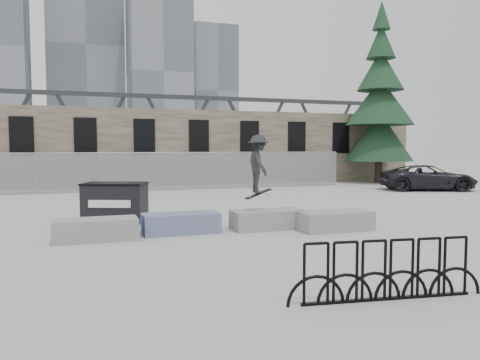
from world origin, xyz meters
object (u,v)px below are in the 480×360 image
at_px(planter_center_left, 181,222).
at_px(spruce_tree, 380,106).
at_px(planter_center_right, 268,219).
at_px(bike_rack, 388,271).
at_px(planter_offset, 335,220).
at_px(skateboarder, 258,164).
at_px(planter_far_left, 96,229).
at_px(suv, 428,178).
at_px(dumpster, 115,202).

height_order(planter_center_left, spruce_tree, spruce_tree).
xyz_separation_m(planter_center_right, bike_rack, (-0.61, -6.25, 0.15)).
xyz_separation_m(planter_offset, skateboarder, (-1.88, 1.00, 1.52)).
height_order(planter_center_right, bike_rack, bike_rack).
bearing_deg(skateboarder, planter_far_left, 96.70).
relative_size(planter_center_right, skateboarder, 1.12).
relative_size(planter_offset, skateboarder, 1.12).
xyz_separation_m(bike_rack, suv, (13.16, 14.45, 0.23)).
bearing_deg(skateboarder, bike_rack, 179.27).
distance_m(planter_center_left, dumpster, 2.89).
bearing_deg(planter_center_right, dumpster, 146.83).
relative_size(planter_center_left, skateboarder, 1.12).
bearing_deg(dumpster, planter_far_left, -82.07).
bearing_deg(dumpster, planter_center_left, -36.69).
distance_m(planter_offset, spruce_tree, 19.11).
height_order(planter_offset, spruce_tree, spruce_tree).
height_order(bike_rack, suv, suv).
bearing_deg(planter_center_right, skateboarder, 143.00).
bearing_deg(planter_far_left, planter_center_left, 7.37).
xyz_separation_m(planter_far_left, planter_center_right, (4.59, 0.13, 0.00)).
xyz_separation_m(planter_center_left, planter_center_right, (2.43, -0.15, 0.00)).
bearing_deg(planter_center_left, bike_rack, -74.17).
bearing_deg(planter_center_right, planter_center_left, 176.54).
xyz_separation_m(planter_center_left, spruce_tree, (15.69, 13.49, 4.60)).
bearing_deg(suv, planter_far_left, 136.39).
bearing_deg(suv, planter_center_right, 143.63).
xyz_separation_m(planter_center_left, dumpster, (-1.52, 2.43, 0.32)).
bearing_deg(dumpster, bike_rack, -47.99).
relative_size(planter_far_left, planter_offset, 1.00).
relative_size(planter_center_right, planter_offset, 1.00).
xyz_separation_m(planter_far_left, dumpster, (0.65, 2.71, 0.32)).
bearing_deg(planter_far_left, spruce_tree, 37.64).
relative_size(planter_far_left, dumpster, 0.95).
height_order(planter_offset, skateboarder, skateboarder).
relative_size(bike_rack, suv, 0.65).
xyz_separation_m(planter_center_right, suv, (12.55, 8.21, 0.39)).
xyz_separation_m(bike_rack, skateboarder, (0.40, 6.41, 1.37)).
bearing_deg(planter_far_left, dumpster, 76.60).
relative_size(planter_center_left, spruce_tree, 0.17).
bearing_deg(planter_offset, suv, 39.72).
bearing_deg(spruce_tree, planter_center_right, -134.21).
distance_m(dumpster, bike_rack, 9.43).
bearing_deg(skateboarder, spruce_tree, -42.21).
bearing_deg(planter_offset, planter_center_left, 166.54).
bearing_deg(suv, dumpster, 129.29).
distance_m(planter_center_right, skateboarder, 1.55).
relative_size(planter_far_left, suv, 0.41).
height_order(planter_center_right, suv, suv).
height_order(planter_far_left, planter_offset, same).
relative_size(planter_far_left, skateboarder, 1.12).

